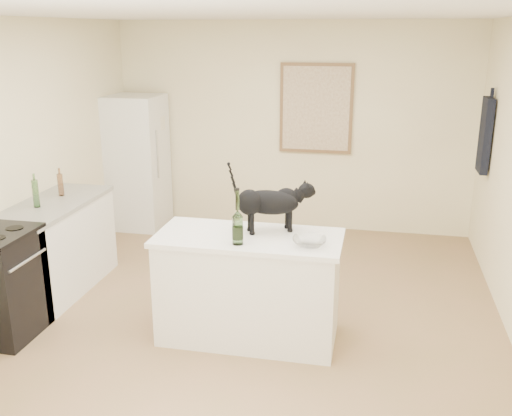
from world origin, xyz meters
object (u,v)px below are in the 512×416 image
Objects in this scene: black_cat at (269,205)px; wine_bottle at (238,220)px; fridge at (137,162)px; glass_bowl at (309,242)px.

wine_bottle is at bearing -142.13° from black_cat.
black_cat is (2.19, -2.42, 0.27)m from fridge.
wine_bottle is (-0.18, -0.34, -0.03)m from black_cat.
fridge reaches higher than glass_bowl.
fridge reaches higher than wine_bottle.
black_cat is 0.49m from glass_bowl.
wine_bottle is (2.01, -2.75, 0.25)m from fridge.
wine_bottle is 1.52× the size of glass_bowl.
black_cat is 1.61× the size of wine_bottle.
glass_bowl is (0.54, 0.07, -0.16)m from wine_bottle.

